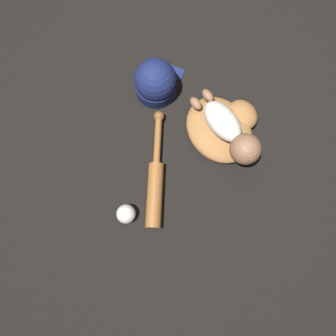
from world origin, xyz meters
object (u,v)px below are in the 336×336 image
Objects in this scene: baseball_bat at (155,182)px; baseball_cap at (156,82)px; baby_figure at (232,132)px; baseball_glove at (223,127)px; baseball at (126,214)px.

baseball_cap reaches higher than baseball_bat.
baby_figure is 0.90× the size of baseball_bat.
baseball_glove is 1.47× the size of baseball_cap.
baseball_glove is at bearing 7.56° from baseball_cap.
baseball_cap is (-0.28, 0.31, 0.04)m from baseball_bat.
baseball_bat is at bearing -98.84° from baseball_glove.
baseball_glove is 4.80× the size of baseball.
baby_figure is at bearing -32.10° from baseball_glove.
baseball is at bearing -59.77° from baseball_cap.
baseball is 0.56m from baseball_cap.
baby_figure reaches higher than baseball_glove.
baseball_bat is 0.17m from baseball.
baseball_glove is at bearing 84.21° from baseball.
baseball_glove is 1.00× the size of baby_figure.
baby_figure reaches higher than baseball.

